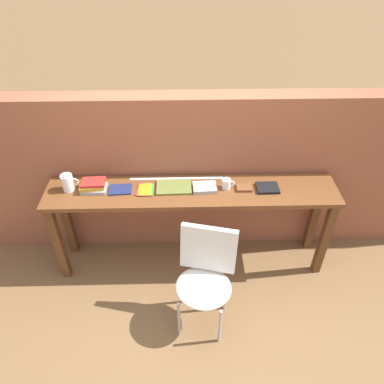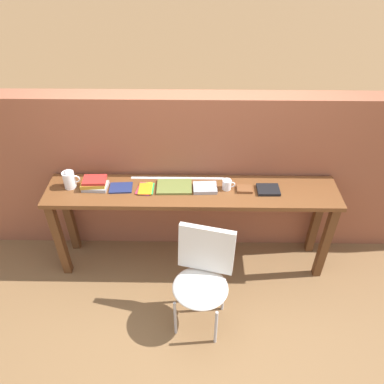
{
  "view_description": "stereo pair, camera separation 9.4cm",
  "coord_description": "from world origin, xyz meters",
  "px_view_note": "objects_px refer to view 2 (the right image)",
  "views": [
    {
      "loc": [
        -0.06,
        -2.19,
        2.85
      ],
      "look_at": [
        0.0,
        0.25,
        0.9
      ],
      "focal_mm": 35.0,
      "sensor_mm": 36.0,
      "label": 1
    },
    {
      "loc": [
        0.04,
        -2.2,
        2.85
      ],
      "look_at": [
        0.0,
        0.25,
        0.9
      ],
      "focal_mm": 35.0,
      "sensor_mm": 36.0,
      "label": 2
    }
  ],
  "objects_px": {
    "magazine_cycling": "(121,188)",
    "book_open_centre": "(174,187)",
    "book_stack_leftmost": "(94,184)",
    "book_repair_rightmost": "(268,190)",
    "chair_white_moulded": "(202,275)",
    "mug": "(227,185)",
    "pitcher_white": "(69,180)",
    "leather_journal_brown": "(245,189)",
    "pamphlet_pile_colourful": "(145,189)"
  },
  "relations": [
    {
      "from": "book_repair_rightmost",
      "to": "book_stack_leftmost",
      "type": "bearing_deg",
      "value": 178.4
    },
    {
      "from": "mug",
      "to": "chair_white_moulded",
      "type": "bearing_deg",
      "value": -107.95
    },
    {
      "from": "mug",
      "to": "leather_journal_brown",
      "type": "bearing_deg",
      "value": -6.9
    },
    {
      "from": "pitcher_white",
      "to": "mug",
      "type": "height_order",
      "value": "pitcher_white"
    },
    {
      "from": "chair_white_moulded",
      "to": "book_stack_leftmost",
      "type": "distance_m",
      "value": 1.19
    },
    {
      "from": "pitcher_white",
      "to": "book_stack_leftmost",
      "type": "bearing_deg",
      "value": -1.98
    },
    {
      "from": "pitcher_white",
      "to": "book_open_centre",
      "type": "xyz_separation_m",
      "value": [
        0.89,
        0.0,
        -0.07
      ]
    },
    {
      "from": "mug",
      "to": "magazine_cycling",
      "type": "bearing_deg",
      "value": -179.34
    },
    {
      "from": "magazine_cycling",
      "to": "mug",
      "type": "height_order",
      "value": "mug"
    },
    {
      "from": "magazine_cycling",
      "to": "leather_journal_brown",
      "type": "xyz_separation_m",
      "value": [
        1.06,
        -0.01,
        0.0
      ]
    },
    {
      "from": "pitcher_white",
      "to": "book_repair_rightmost",
      "type": "xyz_separation_m",
      "value": [
        1.69,
        -0.03,
        -0.07
      ]
    },
    {
      "from": "book_stack_leftmost",
      "to": "book_repair_rightmost",
      "type": "bearing_deg",
      "value": -0.92
    },
    {
      "from": "magazine_cycling",
      "to": "book_open_centre",
      "type": "relative_size",
      "value": 0.64
    },
    {
      "from": "magazine_cycling",
      "to": "book_repair_rightmost",
      "type": "height_order",
      "value": "book_repair_rightmost"
    },
    {
      "from": "pitcher_white",
      "to": "book_repair_rightmost",
      "type": "bearing_deg",
      "value": -1.05
    },
    {
      "from": "leather_journal_brown",
      "to": "pitcher_white",
      "type": "bearing_deg",
      "value": -179.77
    },
    {
      "from": "chair_white_moulded",
      "to": "book_open_centre",
      "type": "relative_size",
      "value": 3.0
    },
    {
      "from": "book_stack_leftmost",
      "to": "magazine_cycling",
      "type": "bearing_deg",
      "value": -2.61
    },
    {
      "from": "pitcher_white",
      "to": "book_stack_leftmost",
      "type": "relative_size",
      "value": 0.81
    },
    {
      "from": "pitcher_white",
      "to": "pamphlet_pile_colourful",
      "type": "relative_size",
      "value": 0.97
    },
    {
      "from": "pamphlet_pile_colourful",
      "to": "mug",
      "type": "relative_size",
      "value": 1.71
    },
    {
      "from": "book_open_centre",
      "to": "book_repair_rightmost",
      "type": "xyz_separation_m",
      "value": [
        0.8,
        -0.03,
        0.0
      ]
    },
    {
      "from": "book_open_centre",
      "to": "leather_journal_brown",
      "type": "bearing_deg",
      "value": -3.9
    },
    {
      "from": "book_stack_leftmost",
      "to": "magazine_cycling",
      "type": "distance_m",
      "value": 0.23
    },
    {
      "from": "book_stack_leftmost",
      "to": "book_repair_rightmost",
      "type": "distance_m",
      "value": 1.48
    },
    {
      "from": "chair_white_moulded",
      "to": "book_open_centre",
      "type": "height_order",
      "value": "book_open_centre"
    },
    {
      "from": "chair_white_moulded",
      "to": "book_repair_rightmost",
      "type": "distance_m",
      "value": 0.91
    },
    {
      "from": "leather_journal_brown",
      "to": "book_repair_rightmost",
      "type": "distance_m",
      "value": 0.2
    },
    {
      "from": "book_stack_leftmost",
      "to": "pamphlet_pile_colourful",
      "type": "bearing_deg",
      "value": -2.27
    },
    {
      "from": "pamphlet_pile_colourful",
      "to": "mug",
      "type": "bearing_deg",
      "value": 1.44
    },
    {
      "from": "leather_journal_brown",
      "to": "chair_white_moulded",
      "type": "bearing_deg",
      "value": -118.6
    },
    {
      "from": "pitcher_white",
      "to": "magazine_cycling",
      "type": "xyz_separation_m",
      "value": [
        0.43,
        -0.02,
        -0.07
      ]
    },
    {
      "from": "pamphlet_pile_colourful",
      "to": "leather_journal_brown",
      "type": "height_order",
      "value": "leather_journal_brown"
    },
    {
      "from": "book_stack_leftmost",
      "to": "magazine_cycling",
      "type": "xyz_separation_m",
      "value": [
        0.22,
        -0.01,
        -0.04
      ]
    },
    {
      "from": "magazine_cycling",
      "to": "mug",
      "type": "bearing_deg",
      "value": -3.23
    },
    {
      "from": "chair_white_moulded",
      "to": "pitcher_white",
      "type": "bearing_deg",
      "value": 150.23
    },
    {
      "from": "magazine_cycling",
      "to": "book_repair_rightmost",
      "type": "bearing_deg",
      "value": -4.51
    },
    {
      "from": "book_open_centre",
      "to": "mug",
      "type": "distance_m",
      "value": 0.45
    },
    {
      "from": "magazine_cycling",
      "to": "book_open_centre",
      "type": "xyz_separation_m",
      "value": [
        0.46,
        0.02,
        0.0
      ]
    },
    {
      "from": "book_stack_leftmost",
      "to": "book_repair_rightmost",
      "type": "height_order",
      "value": "book_stack_leftmost"
    },
    {
      "from": "chair_white_moulded",
      "to": "book_stack_leftmost",
      "type": "xyz_separation_m",
      "value": [
        -0.92,
        0.64,
        0.4
      ]
    },
    {
      "from": "pitcher_white",
      "to": "leather_journal_brown",
      "type": "height_order",
      "value": "pitcher_white"
    },
    {
      "from": "magazine_cycling",
      "to": "leather_journal_brown",
      "type": "relative_size",
      "value": 1.47
    },
    {
      "from": "chair_white_moulded",
      "to": "book_repair_rightmost",
      "type": "relative_size",
      "value": 4.73
    },
    {
      "from": "book_stack_leftmost",
      "to": "chair_white_moulded",
      "type": "bearing_deg",
      "value": -34.74
    },
    {
      "from": "magazine_cycling",
      "to": "book_repair_rightmost",
      "type": "distance_m",
      "value": 1.25
    },
    {
      "from": "chair_white_moulded",
      "to": "pitcher_white",
      "type": "relative_size",
      "value": 4.85
    },
    {
      "from": "book_open_centre",
      "to": "book_stack_leftmost",
      "type": "bearing_deg",
      "value": 179.32
    },
    {
      "from": "chair_white_moulded",
      "to": "pamphlet_pile_colourful",
      "type": "distance_m",
      "value": 0.87
    },
    {
      "from": "pamphlet_pile_colourful",
      "to": "book_open_centre",
      "type": "height_order",
      "value": "book_open_centre"
    }
  ]
}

